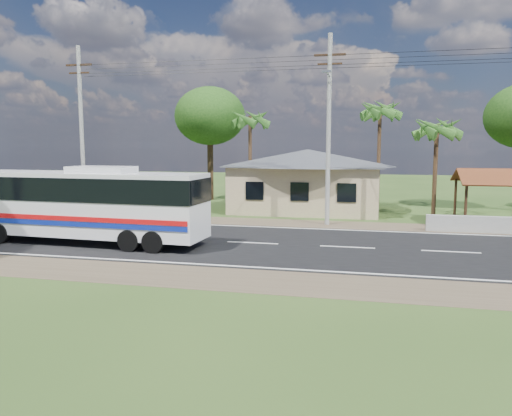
{
  "coord_description": "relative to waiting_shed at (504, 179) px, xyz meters",
  "views": [
    {
      "loc": [
        5.46,
        -22.96,
        4.69
      ],
      "look_at": [
        -0.06,
        1.0,
        1.59
      ],
      "focal_mm": 35.0,
      "sensor_mm": 36.0,
      "label": 1
    }
  ],
  "objects": [
    {
      "name": "ground",
      "position": [
        -13.0,
        -8.5,
        -2.73
      ],
      "size": [
        120.0,
        120.0,
        0.0
      ],
      "primitive_type": "plane",
      "color": "#254017",
      "rests_on": "ground"
    },
    {
      "name": "road",
      "position": [
        -13.0,
        -8.5,
        -2.72
      ],
      "size": [
        120.0,
        16.0,
        0.03
      ],
      "color": "black",
      "rests_on": "ground"
    },
    {
      "name": "house",
      "position": [
        -12.0,
        4.5,
        -0.09
      ],
      "size": [
        12.4,
        10.0,
        5.0
      ],
      "color": "tan",
      "rests_on": "ground"
    },
    {
      "name": "waiting_shed",
      "position": [
        0.0,
        0.0,
        0.0
      ],
      "size": [
        5.2,
        4.48,
        3.35
      ],
      "color": "#322212",
      "rests_on": "ground"
    },
    {
      "name": "concrete_barrier",
      "position": [
        -1.0,
        -2.9,
        -2.28
      ],
      "size": [
        7.0,
        0.3,
        0.9
      ],
      "primitive_type": "cube",
      "color": "#9E9E99",
      "rests_on": "ground"
    },
    {
      "name": "utility_poles",
      "position": [
        -10.33,
        -2.01,
        3.04
      ],
      "size": [
        32.8,
        2.22,
        11.0
      ],
      "color": "#9E9E99",
      "rests_on": "ground"
    },
    {
      "name": "palm_near",
      "position": [
        -3.5,
        2.5,
        2.98
      ],
      "size": [
        2.8,
        2.8,
        6.7
      ],
      "color": "#47301E",
      "rests_on": "ground"
    },
    {
      "name": "palm_mid",
      "position": [
        -7.0,
        7.0,
        4.43
      ],
      "size": [
        2.8,
        2.8,
        8.2
      ],
      "color": "#47301E",
      "rests_on": "ground"
    },
    {
      "name": "palm_far",
      "position": [
        -17.0,
        7.5,
        3.95
      ],
      "size": [
        2.8,
        2.8,
        7.7
      ],
      "color": "#47301E",
      "rests_on": "ground"
    },
    {
      "name": "tree_behind_house",
      "position": [
        -21.0,
        9.5,
        4.39
      ],
      "size": [
        6.0,
        6.0,
        9.61
      ],
      "color": "#47301E",
      "rests_on": "ground"
    },
    {
      "name": "coach_bus",
      "position": [
        -20.79,
        -10.31,
        -0.61
      ],
      "size": [
        12.05,
        3.13,
        3.71
      ],
      "rotation": [
        0.0,
        0.0,
        -0.05
      ],
      "color": "silver",
      "rests_on": "ground"
    },
    {
      "name": "motorcycle",
      "position": [
        -0.14,
        -1.51,
        -2.32
      ],
      "size": [
        1.63,
        0.76,
        0.82
      ],
      "primitive_type": "imported",
      "rotation": [
        0.0,
        0.0,
        1.71
      ],
      "color": "black",
      "rests_on": "ground"
    }
  ]
}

